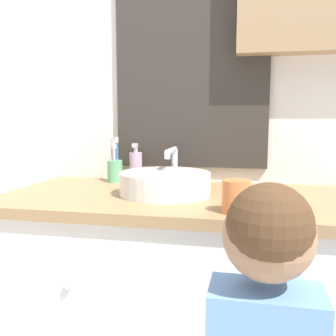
% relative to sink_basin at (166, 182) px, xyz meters
% --- Properties ---
extents(wall_back, '(3.20, 0.18, 2.50)m').
position_rel_sink_basin_xyz_m(wall_back, '(0.07, 0.32, 0.43)').
color(wall_back, silver).
rests_on(wall_back, ground_plane).
extents(vanity_counter, '(1.20, 0.60, 0.81)m').
position_rel_sink_basin_xyz_m(vanity_counter, '(0.03, -0.00, -0.45)').
color(vanity_counter, silver).
rests_on(vanity_counter, ground_plane).
extents(sink_basin, '(0.32, 0.37, 0.16)m').
position_rel_sink_basin_xyz_m(sink_basin, '(0.00, 0.00, 0.00)').
color(sink_basin, white).
rests_on(sink_basin, vanity_counter).
extents(toothbrush_holder, '(0.06, 0.06, 0.20)m').
position_rel_sink_basin_xyz_m(toothbrush_holder, '(-0.26, 0.20, 0.01)').
color(toothbrush_holder, '#66B27F').
rests_on(toothbrush_holder, vanity_counter).
extents(soap_dispenser, '(0.05, 0.05, 0.16)m').
position_rel_sink_basin_xyz_m(soap_dispenser, '(-0.18, 0.23, 0.02)').
color(soap_dispenser, '#CCA3BC').
rests_on(soap_dispenser, vanity_counter).
extents(drinking_cup, '(0.08, 0.08, 0.09)m').
position_rel_sink_basin_xyz_m(drinking_cup, '(0.25, -0.22, 0.00)').
color(drinking_cup, orange).
rests_on(drinking_cup, vanity_counter).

